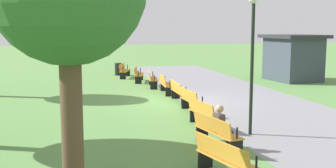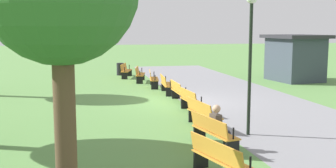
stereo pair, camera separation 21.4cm
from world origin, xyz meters
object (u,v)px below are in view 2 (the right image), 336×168
object	(u,v)px
kiosk	(295,57)
trash_bin	(120,69)
bench_7	(213,131)
person_seated	(219,125)
bench_3	(166,84)
bench_4	(179,91)
bench_0	(126,70)
bench_5	(191,100)
bench_8	(220,159)
bench_1	(139,74)
bench_6	(203,113)
lamp_post	(251,38)
bench_2	(153,78)

from	to	relation	value
kiosk	trash_bin	bearing A→B (deg)	-124.22
bench_7	person_seated	world-z (taller)	person_seated
bench_3	trash_bin	bearing A→B (deg)	-166.17
bench_7	kiosk	bearing A→B (deg)	131.20
person_seated	kiosk	world-z (taller)	kiosk
bench_4	kiosk	bearing A→B (deg)	122.90
bench_0	bench_4	size ratio (longest dim) A/B	1.03
kiosk	bench_5	bearing A→B (deg)	-54.62
bench_8	bench_3	bearing A→B (deg)	157.69
bench_1	bench_4	bearing A→B (deg)	18.25
bench_1	bench_4	world-z (taller)	same
bench_8	trash_bin	distance (m)	19.91
bench_6	trash_bin	size ratio (longest dim) A/B	2.28
bench_7	trash_bin	world-z (taller)	bench_7
lamp_post	trash_bin	bearing A→B (deg)	-172.09
bench_5	person_seated	xyz separation A→B (m)	(4.65, -0.50, 0.16)
bench_2	bench_8	size ratio (longest dim) A/B	0.99
bench_2	bench_6	distance (m)	9.31
bench_8	lamp_post	bearing A→B (deg)	132.50
bench_3	bench_4	bearing A→B (deg)	6.08
bench_7	bench_8	distance (m)	2.33
bench_0	bench_7	bearing A→B (deg)	18.27
person_seated	trash_bin	distance (m)	17.70
bench_3	bench_5	size ratio (longest dim) A/B	1.00
bench_0	bench_1	xyz separation A→B (m)	(2.26, 0.57, 0.00)
bench_2	kiosk	bearing A→B (deg)	103.66
bench_5	lamp_post	size ratio (longest dim) A/B	0.44
bench_1	bench_7	bearing A→B (deg)	12.19
bench_2	trash_bin	size ratio (longest dim) A/B	2.28
lamp_post	bench_0	bearing A→B (deg)	-172.12
bench_6	kiosk	size ratio (longest dim) A/B	0.51
bench_2	bench_8	world-z (taller)	same
bench_5	kiosk	bearing A→B (deg)	128.30
bench_3	bench_5	world-z (taller)	same
bench_0	bench_2	world-z (taller)	same
bench_5	trash_bin	xyz separation A→B (m)	(-13.02, -1.44, -0.06)
bench_2	bench_5	bearing A→B (deg)	10.15
bench_4	trash_bin	size ratio (longest dim) A/B	2.22
person_seated	lamp_post	distance (m)	2.90
bench_1	kiosk	world-z (taller)	kiosk
bench_5	bench_8	xyz separation A→B (m)	(6.88, -1.23, 0.00)
bench_7	bench_0	bearing A→B (deg)	169.84
bench_3	kiosk	xyz separation A→B (m)	(-3.18, 8.61, 0.95)
bench_7	bench_1	bearing A→B (deg)	167.81
bench_7	kiosk	world-z (taller)	kiosk
bench_0	bench_3	xyz separation A→B (m)	(6.88, 1.23, 0.00)
bench_1	bench_6	xyz separation A→B (m)	(11.61, 0.41, 0.00)
bench_4	lamp_post	bearing A→B (deg)	7.55
bench_0	bench_6	world-z (taller)	same
bench_1	trash_bin	xyz separation A→B (m)	(-3.73, -0.78, -0.06)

